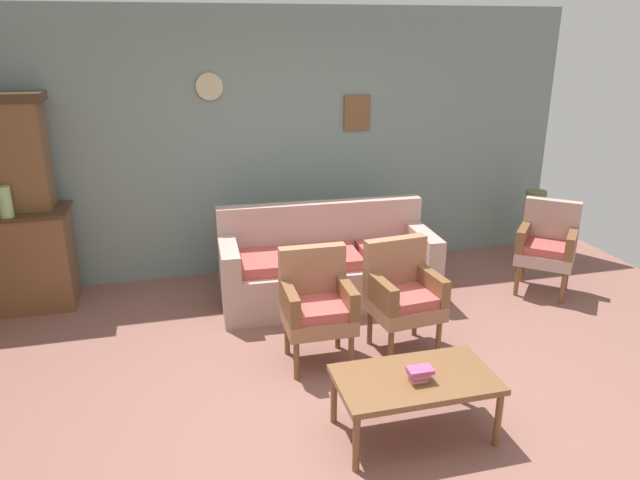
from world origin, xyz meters
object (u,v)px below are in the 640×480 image
wingback_chair_by_fireplace (547,243)px  floral_couch (327,268)px  side_cabinet (9,260)px  coffee_table (415,383)px  floor_vase_by_wall (532,225)px  armchair_by_doorway (403,291)px  book_stack_on_table (419,373)px  armchair_row_middle (317,302)px  vase_on_cabinet (5,202)px

wingback_chair_by_fireplace → floral_couch: bearing=171.2°
wingback_chair_by_fireplace → side_cabinet: bearing=169.7°
side_cabinet → floral_couch: 2.93m
coffee_table → floor_vase_by_wall: bearing=45.7°
armchair_by_doorway → floor_vase_by_wall: (2.17, 1.52, -0.10)m
armchair_by_doorway → book_stack_on_table: 1.15m
floral_couch → floor_vase_by_wall: (2.52, 0.48, 0.07)m
armchair_row_middle → armchair_by_doorway: 0.71m
side_cabinet → vase_on_cabinet: (0.10, -0.18, 0.60)m
side_cabinet → book_stack_on_table: side_cabinet is taller
side_cabinet → coffee_table: (2.88, -2.67, -0.09)m
floral_couch → armchair_row_middle: size_ratio=2.26×
side_cabinet → floor_vase_by_wall: bearing=-1.1°
book_stack_on_table → floral_couch: bearing=90.2°
side_cabinet → vase_on_cabinet: bearing=-60.5°
vase_on_cabinet → floral_couch: 2.90m
side_cabinet → vase_on_cabinet: vase_on_cabinet is taller
armchair_by_doorway → coffee_table: bearing=-107.6°
vase_on_cabinet → wingback_chair_by_fireplace: 4.99m
armchair_by_doorway → wingback_chair_by_fireplace: bearing=21.5°
armchair_by_doorway → side_cabinet: bearing=153.3°
vase_on_cabinet → book_stack_on_table: vase_on_cabinet is taller
wingback_chair_by_fireplace → coffee_table: wingback_chair_by_fireplace is taller
side_cabinet → book_stack_on_table: bearing=-43.3°
vase_on_cabinet → floral_couch: bearing=-8.1°
armchair_by_doorway → book_stack_on_table: (-0.34, -1.10, -0.03)m
floral_couch → wingback_chair_by_fireplace: same height
floral_couch → floor_vase_by_wall: bearing=10.7°
side_cabinet → floral_couch: size_ratio=0.57×
wingback_chair_by_fireplace → floor_vase_by_wall: bearing=64.9°
vase_on_cabinet → coffee_table: vase_on_cabinet is taller
coffee_table → book_stack_on_table: book_stack_on_table is taller
armchair_by_doorway → floor_vase_by_wall: size_ratio=1.13×
armchair_row_middle → coffee_table: (0.37, -1.04, -0.12)m
side_cabinet → armchair_row_middle: bearing=-33.1°
book_stack_on_table → armchair_by_doorway: bearing=73.0°
armchair_by_doorway → coffee_table: 1.11m
vase_on_cabinet → book_stack_on_table: bearing=-42.4°
side_cabinet → armchair_by_doorway: side_cabinet is taller
armchair_row_middle → book_stack_on_table: 1.15m
floral_couch → coffee_table: size_ratio=2.03×
wingback_chair_by_fireplace → coffee_table: size_ratio=0.90×
armchair_row_middle → coffee_table: bearing=-70.2°
coffee_table → wingback_chair_by_fireplace: bearing=39.6°
floral_couch → armchair_row_middle: bearing=-109.2°
armchair_by_doorway → floral_couch: bearing=108.2°
floor_vase_by_wall → armchair_by_doorway: bearing=-145.1°
side_cabinet → book_stack_on_table: (2.88, -2.72, 0.00)m
side_cabinet → armchair_by_doorway: (3.22, -1.62, 0.03)m
vase_on_cabinet → side_cabinet: bearing=119.5°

